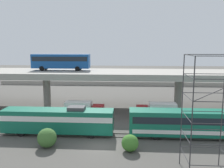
# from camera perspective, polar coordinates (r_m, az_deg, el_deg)

# --- Properties ---
(ground_plane) EXTENTS (260.00, 260.00, 0.00)m
(ground_plane) POSITION_cam_1_polar(r_m,az_deg,el_deg) (32.39, -2.74, -14.31)
(ground_plane) COLOR #4C4944
(rail_strip_near) EXTENTS (110.00, 0.12, 0.12)m
(rail_strip_near) POSITION_cam_1_polar(r_m,az_deg,el_deg) (35.39, -2.12, -12.14)
(rail_strip_near) COLOR #59544C
(rail_strip_near) RESTS_ON ground_plane
(rail_strip_far) EXTENTS (110.00, 0.12, 0.12)m
(rail_strip_far) POSITION_cam_1_polar(r_m,az_deg,el_deg) (36.72, -1.88, -11.34)
(rail_strip_far) COLOR #59544C
(rail_strip_far) RESTS_ON ground_plane
(train_locomotive) EXTENTS (17.10, 3.04, 4.18)m
(train_locomotive) POSITION_cam_1_polar(r_m,az_deg,el_deg) (36.84, -13.65, -8.03)
(train_locomotive) COLOR #14664C
(train_locomotive) RESTS_ON ground_plane
(train_coach_lead) EXTENTS (20.79, 3.04, 3.86)m
(train_coach_lead) POSITION_cam_1_polar(r_m,az_deg,el_deg) (36.74, 20.68, -8.44)
(train_coach_lead) COLOR #14664C
(train_coach_lead) RESTS_ON ground_plane
(highway_overpass) EXTENTS (96.00, 12.13, 7.64)m
(highway_overpass) POSITION_cam_1_polar(r_m,az_deg,el_deg) (50.04, -0.16, 2.14)
(highway_overpass) COLOR #9E998E
(highway_overpass) RESTS_ON ground_plane
(transit_bus_on_overpass) EXTENTS (12.00, 2.68, 3.40)m
(transit_bus_on_overpass) POSITION_cam_1_polar(r_m,az_deg,el_deg) (52.43, -11.83, 5.35)
(transit_bus_on_overpass) COLOR #14478C
(transit_bus_on_overpass) RESTS_ON highway_overpass
(service_truck_west) EXTENTS (6.80, 2.46, 3.04)m
(service_truck_west) POSITION_cam_1_polar(r_m,az_deg,el_deg) (43.63, -6.68, -5.94)
(service_truck_west) COLOR maroon
(service_truck_west) RESTS_ON ground_plane
(service_truck_east) EXTENTS (6.80, 2.46, 3.04)m
(service_truck_east) POSITION_cam_1_polar(r_m,az_deg,el_deg) (43.20, 10.52, -6.18)
(service_truck_east) COLOR maroon
(service_truck_east) RESTS_ON ground_plane
(scaffolding_tower) EXTENTS (4.25, 4.25, 11.95)m
(scaffolding_tower) POSITION_cam_1_polar(r_m,az_deg,el_deg) (25.38, 21.62, -6.28)
(scaffolding_tower) COLOR #2D2D30
(scaffolding_tower) RESTS_ON ground_plane
(pier_parking_lot) EXTENTS (78.07, 13.38, 1.36)m
(pier_parking_lot) POSITION_cam_1_polar(r_m,az_deg,el_deg) (85.50, 1.51, 0.74)
(pier_parking_lot) COLOR #9E998E
(pier_parking_lot) RESTS_ON ground_plane
(parked_car_0) EXTENTS (4.40, 1.96, 1.50)m
(parked_car_0) POSITION_cam_1_polar(r_m,az_deg,el_deg) (88.13, 3.66, 1.92)
(parked_car_0) COLOR silver
(parked_car_0) RESTS_ON pier_parking_lot
(parked_car_1) EXTENTS (4.01, 1.96, 1.50)m
(parked_car_1) POSITION_cam_1_polar(r_m,az_deg,el_deg) (89.10, 10.47, 1.87)
(parked_car_1) COLOR #0C4C26
(parked_car_1) RESTS_ON pier_parking_lot
(parked_car_2) EXTENTS (4.32, 1.88, 1.50)m
(parked_car_2) POSITION_cam_1_polar(r_m,az_deg,el_deg) (89.44, -14.94, 1.74)
(parked_car_2) COLOR silver
(parked_car_2) RESTS_ON pier_parking_lot
(parked_car_3) EXTENTS (4.04, 1.94, 1.50)m
(parked_car_3) POSITION_cam_1_polar(r_m,az_deg,el_deg) (90.59, 17.59, 1.71)
(parked_car_3) COLOR navy
(parked_car_3) RESTS_ON pier_parking_lot
(parked_car_4) EXTENTS (4.30, 1.87, 1.50)m
(parked_car_4) POSITION_cam_1_polar(r_m,az_deg,el_deg) (86.28, 20.73, 1.21)
(parked_car_4) COLOR maroon
(parked_car_4) RESTS_ON pier_parking_lot
(parked_car_5) EXTENTS (4.35, 1.88, 1.50)m
(parked_car_5) POSITION_cam_1_polar(r_m,az_deg,el_deg) (86.75, -1.23, 1.83)
(parked_car_5) COLOR black
(parked_car_5) RESTS_ON pier_parking_lot
(parked_car_6) EXTENTS (4.20, 1.98, 1.50)m
(parked_car_6) POSITION_cam_1_polar(r_m,az_deg,el_deg) (85.50, 16.51, 1.36)
(parked_car_6) COLOR navy
(parked_car_6) RESTS_ON pier_parking_lot
(harbor_water) EXTENTS (140.00, 36.00, 0.01)m
(harbor_water) POSITION_cam_1_polar(r_m,az_deg,el_deg) (108.38, 2.03, 2.10)
(harbor_water) COLOR #2D5170
(harbor_water) RESTS_ON ground_plane
(shrub_left) EXTENTS (2.44, 2.44, 2.44)m
(shrub_left) POSITION_cam_1_polar(r_m,az_deg,el_deg) (32.78, -14.89, -12.02)
(shrub_left) COLOR #3C682E
(shrub_left) RESTS_ON ground_plane
(shrub_right) EXTENTS (2.09, 2.09, 2.09)m
(shrub_right) POSITION_cam_1_polar(r_m,az_deg,el_deg) (30.71, 4.22, -13.54)
(shrub_right) COLOR #3B7529
(shrub_right) RESTS_ON ground_plane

